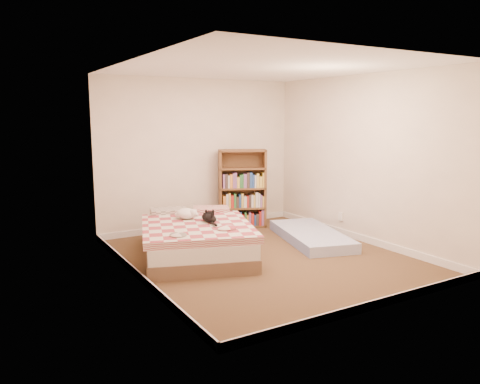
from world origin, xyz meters
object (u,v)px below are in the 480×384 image
bookshelf (242,198)px  floor_mattress (311,236)px  black_cat (208,218)px  bed (195,238)px  white_dog (187,213)px

bookshelf → floor_mattress: size_ratio=0.78×
black_cat → bookshelf: bearing=76.6°
bookshelf → floor_mattress: bearing=-47.7°
bed → bookshelf: 1.80m
black_cat → bed: bearing=-177.8°
bed → bookshelf: bearing=56.8°
floor_mattress → bed: bearing=-171.4°
bookshelf → white_dog: bookshelf is taller
bookshelf → bed: bearing=-117.9°
bookshelf → floor_mattress: bookshelf is taller
floor_mattress → black_cat: bearing=-169.0°
floor_mattress → bookshelf: bearing=124.3°
bed → bookshelf: (1.40, 1.11, 0.27)m
bookshelf → white_dog: 1.66m
bookshelf → white_dog: bearing=-124.3°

